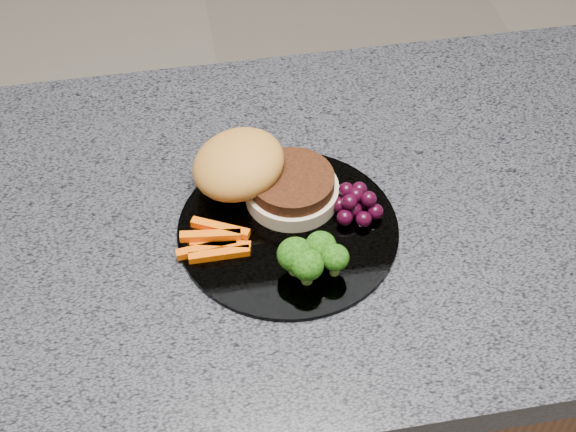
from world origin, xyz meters
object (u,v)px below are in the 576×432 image
at_px(plate, 288,229).
at_px(burger, 257,175).
at_px(island_cabinet, 302,400).
at_px(grape_bunch, 356,203).

bearing_deg(plate, burger, 111.70).
height_order(plate, burger, burger).
height_order(island_cabinet, plate, plate).
distance_m(plate, burger, 0.08).
xyz_separation_m(plate, grape_bunch, (0.08, 0.01, 0.02)).
distance_m(burger, grape_bunch, 0.12).
bearing_deg(island_cabinet, plate, -132.24).
height_order(island_cabinet, burger, burger).
xyz_separation_m(burger, grape_bunch, (0.11, -0.05, -0.01)).
height_order(burger, grape_bunch, burger).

